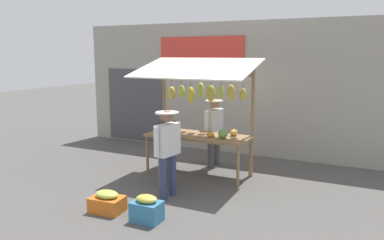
{
  "coord_description": "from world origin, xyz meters",
  "views": [
    {
      "loc": [
        -3.39,
        7.18,
        2.58
      ],
      "look_at": [
        0.0,
        0.3,
        1.25
      ],
      "focal_mm": 35.68,
      "sensor_mm": 36.0,
      "label": 1
    }
  ],
  "objects_px": {
    "market_stall": "(200,103)",
    "produce_crate_near": "(147,209)",
    "vendor_with_sunhat": "(214,127)",
    "shopper_in_grey_tee": "(165,143)",
    "shopper_with_shopping_bag": "(168,147)",
    "produce_crate_side": "(107,202)"
  },
  "relations": [
    {
      "from": "market_stall",
      "to": "produce_crate_near",
      "type": "relative_size",
      "value": 5.39
    },
    {
      "from": "vendor_with_sunhat",
      "to": "shopper_in_grey_tee",
      "type": "distance_m",
      "value": 1.74
    },
    {
      "from": "vendor_with_sunhat",
      "to": "shopper_with_shopping_bag",
      "type": "bearing_deg",
      "value": 11.65
    },
    {
      "from": "market_stall",
      "to": "produce_crate_side",
      "type": "bearing_deg",
      "value": 78.34
    },
    {
      "from": "produce_crate_near",
      "to": "vendor_with_sunhat",
      "type": "bearing_deg",
      "value": -85.79
    },
    {
      "from": "vendor_with_sunhat",
      "to": "shopper_with_shopping_bag",
      "type": "distance_m",
      "value": 2.19
    },
    {
      "from": "shopper_in_grey_tee",
      "to": "shopper_with_shopping_bag",
      "type": "xyz_separation_m",
      "value": [
        -0.33,
        0.48,
        0.07
      ]
    },
    {
      "from": "shopper_with_shopping_bag",
      "to": "produce_crate_near",
      "type": "height_order",
      "value": "shopper_with_shopping_bag"
    },
    {
      "from": "shopper_in_grey_tee",
      "to": "produce_crate_near",
      "type": "bearing_deg",
      "value": -155.66
    },
    {
      "from": "shopper_with_shopping_bag",
      "to": "produce_crate_near",
      "type": "distance_m",
      "value": 1.29
    },
    {
      "from": "shopper_in_grey_tee",
      "to": "produce_crate_near",
      "type": "distance_m",
      "value": 1.74
    },
    {
      "from": "produce_crate_side",
      "to": "shopper_with_shopping_bag",
      "type": "bearing_deg",
      "value": -120.44
    },
    {
      "from": "shopper_in_grey_tee",
      "to": "shopper_with_shopping_bag",
      "type": "bearing_deg",
      "value": -141.03
    },
    {
      "from": "shopper_with_shopping_bag",
      "to": "produce_crate_side",
      "type": "xyz_separation_m",
      "value": [
        0.59,
        1.0,
        -0.78
      ]
    },
    {
      "from": "shopper_with_shopping_bag",
      "to": "shopper_in_grey_tee",
      "type": "bearing_deg",
      "value": 43.77
    },
    {
      "from": "market_stall",
      "to": "shopper_in_grey_tee",
      "type": "relative_size",
      "value": 1.66
    },
    {
      "from": "shopper_with_shopping_bag",
      "to": "produce_crate_side",
      "type": "bearing_deg",
      "value": 159.22
    },
    {
      "from": "vendor_with_sunhat",
      "to": "produce_crate_side",
      "type": "distance_m",
      "value": 3.33
    },
    {
      "from": "produce_crate_near",
      "to": "produce_crate_side",
      "type": "height_order",
      "value": "produce_crate_near"
    },
    {
      "from": "market_stall",
      "to": "shopper_with_shopping_bag",
      "type": "distance_m",
      "value": 1.64
    },
    {
      "from": "produce_crate_side",
      "to": "vendor_with_sunhat",
      "type": "bearing_deg",
      "value": -99.87
    },
    {
      "from": "vendor_with_sunhat",
      "to": "shopper_with_shopping_bag",
      "type": "xyz_separation_m",
      "value": [
        -0.03,
        2.19,
        0.02
      ]
    }
  ]
}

